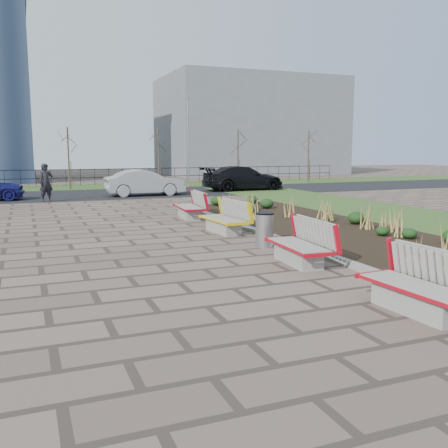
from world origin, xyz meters
name	(u,v)px	position (x,y,z in m)	size (l,w,h in m)	color
ground	(207,307)	(0.00, 0.00, 0.00)	(120.00, 120.00, 0.00)	#705B4D
planting_bed	(344,234)	(6.25, 5.00, 0.05)	(4.50, 18.00, 0.10)	black
planting_curb	(276,238)	(3.92, 5.00, 0.07)	(0.16, 18.00, 0.15)	gray
grass_verge_far	(68,187)	(0.00, 28.00, 0.02)	(80.00, 5.00, 0.04)	#33511E
road	(77,195)	(0.00, 22.00, 0.01)	(80.00, 7.00, 0.02)	black
bench_a	(417,283)	(3.00, -1.57, 0.50)	(0.90, 2.10, 1.00)	red
bench_b	(298,243)	(3.00, 2.19, 0.50)	(0.90, 2.10, 1.00)	red
bench_c	(223,217)	(3.00, 6.83, 0.50)	(0.90, 2.10, 1.00)	yellow
bench_d	(189,205)	(3.00, 10.37, 0.50)	(0.90, 2.10, 1.00)	#A60B1D
litter_bin	(265,230)	(3.20, 4.29, 0.46)	(0.49, 0.49, 0.91)	#B2B2B7
pedestrian	(46,183)	(-1.75, 18.61, 0.96)	(0.70, 0.46, 1.91)	black
car_silver	(145,183)	(3.56, 20.17, 0.75)	(1.54, 4.42, 1.46)	#929599
car_black	(243,178)	(10.18, 21.43, 0.78)	(2.14, 5.27, 1.53)	black
tree_c	(69,158)	(0.00, 26.50, 2.04)	(1.40, 1.40, 4.00)	#4C3D2D
tree_d	(159,157)	(6.00, 26.50, 2.04)	(1.40, 1.40, 4.00)	#4C3D2D
tree_e	(238,157)	(12.00, 26.50, 2.04)	(1.40, 1.40, 4.00)	#4C3D2D
tree_f	(308,157)	(18.00, 26.50, 2.04)	(1.40, 1.40, 4.00)	#4C3D2D
lamp_east	(188,143)	(8.00, 26.00, 3.04)	(0.24, 0.60, 6.00)	gray
railing_fence	(66,177)	(0.00, 29.50, 0.64)	(44.00, 0.10, 1.20)	black
building_grey	(249,127)	(20.00, 42.00, 5.00)	(18.00, 12.00, 10.00)	slate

